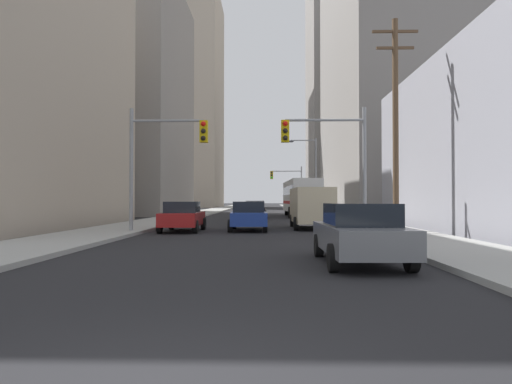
% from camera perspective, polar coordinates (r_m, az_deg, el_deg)
% --- Properties ---
extents(sidewalk_left, '(3.61, 160.00, 0.15)m').
position_cam_1_polar(sidewalk_left, '(53.73, -6.89, -2.65)').
color(sidewalk_left, '#9E9E99').
rests_on(sidewalk_left, ground).
extents(sidewalk_right, '(3.61, 160.00, 0.15)m').
position_cam_1_polar(sidewalk_right, '(53.50, 7.62, -2.65)').
color(sidewalk_right, '#9E9E99').
rests_on(sidewalk_right, ground).
extents(city_bus, '(2.89, 11.58, 3.40)m').
position_cam_1_polar(city_bus, '(41.76, 5.82, -0.57)').
color(city_bus, silver).
rests_on(city_bus, ground).
extents(cargo_van_beige, '(2.16, 5.26, 2.26)m').
position_cam_1_polar(cargo_van_beige, '(24.87, 7.16, -1.76)').
color(cargo_van_beige, '#C6B793').
rests_on(cargo_van_beige, ground).
extents(sedan_grey, '(1.95, 4.23, 1.52)m').
position_cam_1_polar(sedan_grey, '(11.41, 13.29, -5.21)').
color(sedan_grey, slate).
rests_on(sedan_grey, ground).
extents(sedan_red, '(1.95, 4.24, 1.52)m').
position_cam_1_polar(sedan_red, '(22.72, -9.48, -3.12)').
color(sedan_red, maroon).
rests_on(sedan_red, ground).
extents(sedan_blue, '(1.96, 4.27, 1.52)m').
position_cam_1_polar(sedan_blue, '(23.04, -0.95, -3.11)').
color(sedan_blue, navy).
rests_on(sedan_blue, ground).
extents(sedan_black, '(1.95, 4.22, 1.52)m').
position_cam_1_polar(sedan_black, '(39.39, -0.07, -2.24)').
color(sedan_black, black).
rests_on(sedan_black, ground).
extents(traffic_signal_near_left, '(3.76, 0.44, 6.00)m').
position_cam_1_polar(traffic_signal_near_left, '(21.55, -11.78, 5.48)').
color(traffic_signal_near_left, gray).
rests_on(traffic_signal_near_left, ground).
extents(traffic_signal_near_right, '(4.04, 0.44, 6.00)m').
position_cam_1_polar(traffic_signal_near_right, '(21.20, 9.32, 5.61)').
color(traffic_signal_near_right, gray).
rests_on(traffic_signal_near_right, ground).
extents(traffic_signal_far_right, '(4.21, 0.44, 6.00)m').
position_cam_1_polar(traffic_signal_far_right, '(58.11, 4.13, 1.41)').
color(traffic_signal_far_right, gray).
rests_on(traffic_signal_far_right, ground).
extents(utility_pole_right, '(2.20, 0.28, 10.34)m').
position_cam_1_polar(utility_pole_right, '(22.42, 17.64, 8.88)').
color(utility_pole_right, brown).
rests_on(utility_pole_right, ground).
extents(street_lamp_right, '(2.75, 0.32, 7.50)m').
position_cam_1_polar(street_lamp_right, '(42.33, 7.17, 3.01)').
color(street_lamp_right, gray).
rests_on(street_lamp_right, ground).
extents(building_left_mid_office, '(16.91, 18.69, 25.90)m').
position_cam_1_polar(building_left_mid_office, '(53.97, -18.79, 11.17)').
color(building_left_mid_office, gray).
rests_on(building_left_mid_office, ground).
extents(building_left_far_tower, '(14.19, 18.90, 45.78)m').
position_cam_1_polar(building_left_far_tower, '(98.27, -8.91, 11.51)').
color(building_left_far_tower, '#B7A893').
rests_on(building_left_far_tower, ground).
extents(building_right_mid_block, '(20.86, 28.73, 34.08)m').
position_cam_1_polar(building_right_mid_block, '(60.17, 20.32, 13.90)').
color(building_right_mid_block, gray).
rests_on(building_right_mid_block, ground).
extents(building_right_far_highrise, '(23.72, 18.02, 66.17)m').
position_cam_1_polar(building_right_far_highrise, '(98.14, 14.18, 17.72)').
color(building_right_far_highrise, gray).
rests_on(building_right_far_highrise, ground).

